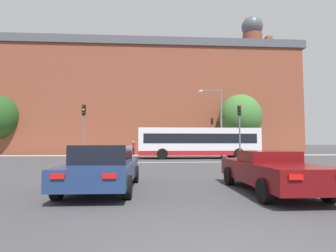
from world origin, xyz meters
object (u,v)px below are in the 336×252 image
object	(u,v)px
traffic_light_far_right	(212,130)
pedestrian_waiting	(211,147)
car_saloon_left	(103,167)
traffic_light_near_right	(240,124)
street_lamp_junction	(217,115)
traffic_light_near_left	(83,124)
pedestrian_walking_east	(133,147)
car_roadster_right	(270,170)
bus_crossing_lead	(198,142)

from	to	relation	value
traffic_light_far_right	pedestrian_waiting	bearing A→B (deg)	-137.51
car_saloon_left	traffic_light_near_right	bearing A→B (deg)	54.90
traffic_light_far_right	street_lamp_junction	size ratio (longest dim) A/B	0.66
traffic_light_near_left	pedestrian_walking_east	world-z (taller)	traffic_light_near_left
traffic_light_near_left	pedestrian_walking_east	size ratio (longest dim) A/B	2.50
car_roadster_right	traffic_light_far_right	xyz separation A→B (m)	(3.72, 23.63, 2.39)
car_saloon_left	traffic_light_near_right	size ratio (longest dim) A/B	1.06
traffic_light_near_left	street_lamp_junction	xyz separation A→B (m)	(11.84, 5.33, 1.32)
bus_crossing_lead	pedestrian_walking_east	distance (m)	10.04
car_saloon_left	traffic_light_near_left	bearing A→B (deg)	107.90
bus_crossing_lead	traffic_light_near_left	distance (m)	10.97
street_lamp_junction	pedestrian_waiting	distance (m)	6.45
traffic_light_far_right	pedestrian_walking_east	world-z (taller)	traffic_light_far_right
bus_crossing_lead	pedestrian_walking_east	size ratio (longest dim) A/B	6.46
traffic_light_near_left	pedestrian_waiting	world-z (taller)	traffic_light_near_left
traffic_light_far_right	traffic_light_near_left	bearing A→B (deg)	-138.97
traffic_light_near_right	traffic_light_far_right	xyz separation A→B (m)	(0.25, 10.78, 0.01)
car_roadster_right	traffic_light_near_left	size ratio (longest dim) A/B	1.07
car_saloon_left	traffic_light_far_right	bearing A→B (deg)	69.20
traffic_light_far_right	street_lamp_junction	distance (m)	5.89
traffic_light_near_right	street_lamp_junction	bearing A→B (deg)	96.32
pedestrian_waiting	car_saloon_left	bearing A→B (deg)	-55.01
pedestrian_waiting	pedestrian_walking_east	bearing A→B (deg)	-131.12
traffic_light_near_right	traffic_light_far_right	world-z (taller)	traffic_light_far_right
pedestrian_walking_east	traffic_light_far_right	bearing A→B (deg)	46.59
car_saloon_left	pedestrian_waiting	xyz separation A→B (m)	(8.76, 22.75, 0.33)
bus_crossing_lead	traffic_light_near_left	xyz separation A→B (m)	(-9.82, -4.68, 1.42)
bus_crossing_lead	pedestrian_waiting	world-z (taller)	bus_crossing_lead
car_roadster_right	bus_crossing_lead	bearing A→B (deg)	86.82
car_saloon_left	car_roadster_right	size ratio (longest dim) A/B	1.01
traffic_light_near_left	street_lamp_junction	world-z (taller)	street_lamp_junction
traffic_light_far_right	pedestrian_waiting	distance (m)	2.00
bus_crossing_lead	traffic_light_far_right	xyz separation A→B (m)	(2.84, 6.33, 1.49)
traffic_light_far_right	pedestrian_walking_east	bearing A→B (deg)	173.86
traffic_light_near_left	traffic_light_far_right	world-z (taller)	traffic_light_far_right
traffic_light_near_left	traffic_light_far_right	xyz separation A→B (m)	(12.66, 11.02, 0.06)
bus_crossing_lead	traffic_light_far_right	world-z (taller)	traffic_light_far_right
traffic_light_far_right	pedestrian_waiting	world-z (taller)	traffic_light_far_right
car_saloon_left	pedestrian_walking_east	distance (m)	23.95
pedestrian_waiting	traffic_light_near_right	bearing A→B (deg)	-34.39
bus_crossing_lead	pedestrian_waiting	size ratio (longest dim) A/B	6.42
car_saloon_left	car_roadster_right	world-z (taller)	car_saloon_left
car_roadster_right	street_lamp_junction	xyz separation A→B (m)	(2.91, 17.94, 3.64)
bus_crossing_lead	street_lamp_junction	size ratio (longest dim) A/B	1.66
bus_crossing_lead	street_lamp_junction	xyz separation A→B (m)	(2.02, 0.64, 2.74)
traffic_light_near_left	street_lamp_junction	distance (m)	13.05
traffic_light_near_left	pedestrian_walking_east	distance (m)	12.58
bus_crossing_lead	traffic_light_far_right	distance (m)	7.10
car_roadster_right	street_lamp_junction	bearing A→B (deg)	80.55
car_saloon_left	traffic_light_far_right	size ratio (longest dim) A/B	1.06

